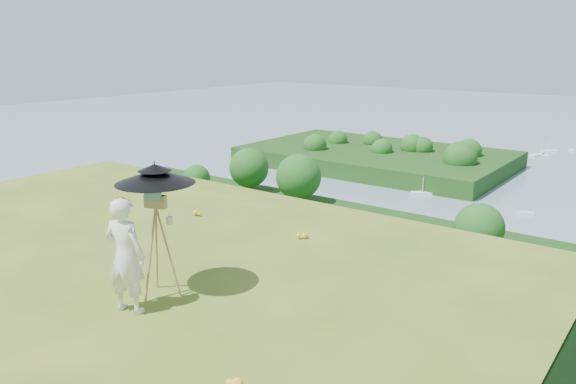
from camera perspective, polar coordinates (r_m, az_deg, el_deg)
The scene contains 8 objects.
ground at distance 9.47m, azimuth -27.16°, elevation -9.20°, with size 14.00×14.00×0.00m, color #47621C.
peninsula at distance 181.94m, azimuth 8.97°, elevation 4.30°, with size 90.00×60.00×12.00m, color #14330E, non-canonical shape.
slope_trees at distance 43.57m, azimuth 22.99°, elevation -11.72°, with size 110.00×50.00×6.00m, color #1B4D17, non-canonical shape.
wildflowers at distance 9.55m, azimuth -25.86°, elevation -8.47°, with size 10.00×10.50×0.12m, color yellow, non-canonical shape.
painter at distance 7.94m, azimuth -16.18°, elevation -6.23°, with size 0.60×0.39×1.64m, color white.
field_easel at distance 8.33m, azimuth -13.08°, elevation -4.93°, with size 0.63×0.63×1.67m, color olive, non-canonical shape.
sun_umbrella at distance 8.11m, azimuth -13.32°, elevation 0.86°, with size 1.12×1.12×0.64m, color black, non-canonical shape.
painter_cap at distance 7.71m, azimuth -16.59°, elevation -0.83°, with size 0.19×0.22×0.10m, color #CA6F73, non-canonical shape.
Camera 1 is at (8.00, -3.59, 3.59)m, focal length 35.00 mm.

